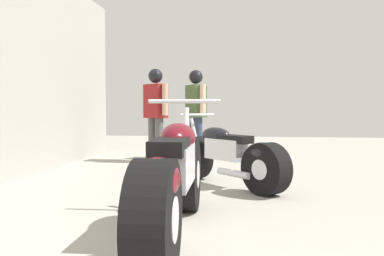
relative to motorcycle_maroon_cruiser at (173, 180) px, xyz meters
name	(u,v)px	position (x,y,z in m)	size (l,w,h in m)	color
ground_plane	(219,201)	(0.28, 1.25, -0.44)	(19.16, 19.16, 0.00)	#9E998E
motorcycle_maroon_cruiser	(173,180)	(0.00, 0.00, 0.00)	(0.66, 2.24, 1.05)	black
motorcycle_black_naked	(228,157)	(0.34, 2.05, -0.07)	(1.48, 1.52, 0.89)	black
mechanic_in_blue	(196,106)	(-0.35, 4.57, 0.57)	(0.45, 0.60, 1.67)	#2D3851
mechanic_with_helmet	(156,106)	(-1.03, 4.18, 0.56)	(0.56, 0.51, 1.67)	#4C4C4C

